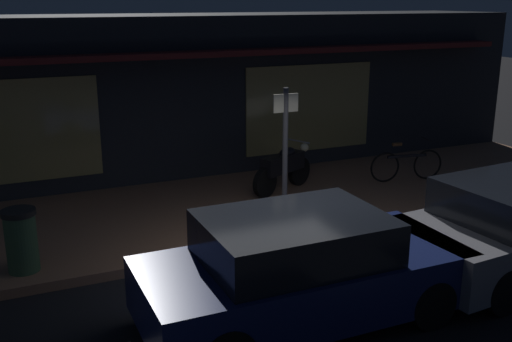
# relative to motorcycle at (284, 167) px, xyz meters

# --- Properties ---
(ground_plane) EXTENTS (60.00, 60.00, 0.00)m
(ground_plane) POSITION_rel_motorcycle_xyz_m (-1.76, -3.41, -0.65)
(ground_plane) COLOR black
(sidewalk_slab) EXTENTS (18.00, 4.00, 0.15)m
(sidewalk_slab) POSITION_rel_motorcycle_xyz_m (-1.76, -0.41, -0.57)
(sidewalk_slab) COLOR #8C6047
(sidewalk_slab) RESTS_ON ground_plane
(storefront_building) EXTENTS (18.00, 3.30, 3.60)m
(storefront_building) POSITION_rel_motorcycle_xyz_m (-1.76, 2.98, 1.16)
(storefront_building) COLOR black
(storefront_building) RESTS_ON ground_plane
(motorcycle) EXTENTS (1.60, 0.88, 0.97)m
(motorcycle) POSITION_rel_motorcycle_xyz_m (0.00, 0.00, 0.00)
(motorcycle) COLOR black
(motorcycle) RESTS_ON sidewalk_slab
(bicycle_parked) EXTENTS (1.64, 0.46, 0.91)m
(bicycle_parked) POSITION_rel_motorcycle_xyz_m (2.71, -0.46, -0.14)
(bicycle_parked) COLOR black
(bicycle_parked) RESTS_ON sidewalk_slab
(sign_post) EXTENTS (0.44, 0.09, 2.40)m
(sign_post) POSITION_rel_motorcycle_xyz_m (-0.90, -1.83, 0.86)
(sign_post) COLOR #47474C
(sign_post) RESTS_ON sidewalk_slab
(trash_bin) EXTENTS (0.48, 0.48, 0.93)m
(trash_bin) POSITION_rel_motorcycle_xyz_m (-5.12, -1.87, -0.03)
(trash_bin) COLOR #2D4C33
(trash_bin) RESTS_ON sidewalk_slab
(parked_car_far) EXTENTS (4.10, 1.79, 1.42)m
(parked_car_far) POSITION_rel_motorcycle_xyz_m (-2.02, -4.52, 0.06)
(parked_car_far) COLOR black
(parked_car_far) RESTS_ON ground_plane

